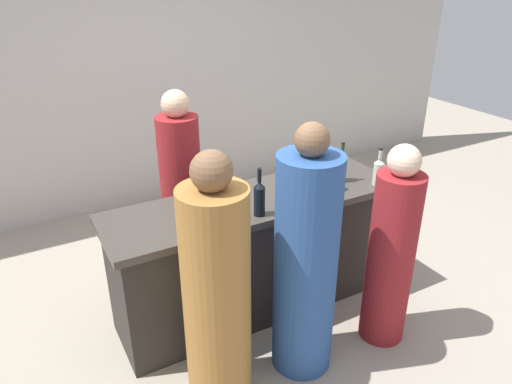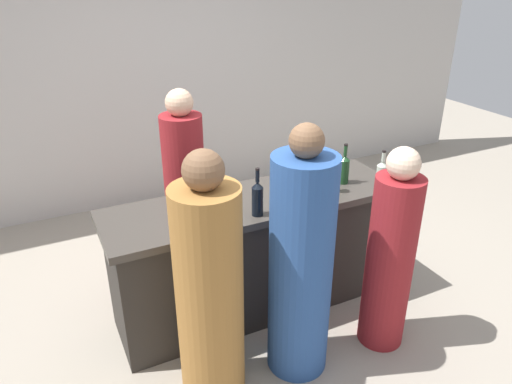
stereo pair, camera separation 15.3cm
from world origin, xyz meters
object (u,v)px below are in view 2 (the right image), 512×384
wine_glass_near_right (308,161)px  person_right_guest (390,258)px  wine_bottle_leftmost_amber_brown (206,181)px  person_left_guest (301,266)px  person_server_behind (185,192)px  person_center_guest (209,291)px  wine_bottle_second_right_clear_pale (382,174)px  wine_bottle_second_left_near_black (257,198)px  wine_glass_near_center (282,189)px  wine_bottle_center_olive_green (344,168)px  wine_glass_near_left (333,176)px

wine_glass_near_right → person_right_guest: size_ratio=0.11×
wine_bottle_leftmost_amber_brown → wine_glass_near_right: size_ratio=2.09×
person_left_guest → person_server_behind: person_left_guest is taller
person_center_guest → wine_bottle_second_right_clear_pale: bearing=-58.9°
wine_glass_near_right → person_right_guest: (0.09, -0.89, -0.36)m
wine_bottle_leftmost_amber_brown → person_right_guest: size_ratio=0.24×
wine_bottle_second_left_near_black → wine_glass_near_center: (0.23, 0.09, -0.02)m
person_right_guest → person_server_behind: 1.65m
wine_glass_near_center → wine_glass_near_right: 0.51m
person_server_behind → wine_bottle_leftmost_amber_brown: bearing=-7.2°
wine_bottle_leftmost_amber_brown → person_center_guest: 0.85m
wine_bottle_center_olive_green → person_left_guest: person_left_guest is taller
wine_glass_near_center → person_center_guest: bearing=-146.6°
wine_bottle_second_left_near_black → wine_bottle_second_right_clear_pale: wine_bottle_second_left_near_black is taller
wine_glass_near_left → person_server_behind: bearing=134.6°
wine_bottle_center_olive_green → person_right_guest: 0.75m
wine_bottle_leftmost_amber_brown → person_right_guest: bearing=-43.0°
wine_bottle_second_right_clear_pale → person_right_guest: size_ratio=0.20×
wine_bottle_center_olive_green → person_right_guest: size_ratio=0.21×
wine_bottle_leftmost_amber_brown → person_left_guest: 0.89m
person_center_guest → wine_bottle_center_olive_green: bearing=-49.7°
person_left_guest → wine_bottle_center_olive_green: bearing=-46.0°
wine_glass_near_right → wine_bottle_center_olive_green: bearing=-56.2°
wine_bottle_leftmost_amber_brown → wine_glass_near_right: wine_bottle_leftmost_amber_brown is taller
wine_bottle_leftmost_amber_brown → wine_glass_near_right: 0.83m
person_center_guest → wine_bottle_second_left_near_black: bearing=-35.2°
wine_bottle_leftmost_amber_brown → wine_bottle_center_olive_green: wine_bottle_leftmost_amber_brown is taller
person_server_behind → person_center_guest: bearing=-18.3°
person_right_guest → wine_glass_near_center: bearing=23.8°
wine_glass_near_left → person_left_guest: 0.79m
person_server_behind → wine_glass_near_left: bearing=38.9°
wine_bottle_leftmost_amber_brown → wine_bottle_second_right_clear_pale: size_ratio=1.21×
wine_bottle_leftmost_amber_brown → person_server_behind: 0.61m
wine_bottle_second_right_clear_pale → wine_glass_near_right: wine_bottle_second_right_clear_pale is taller
wine_bottle_leftmost_amber_brown → wine_bottle_second_right_clear_pale: bearing=-17.7°
person_left_guest → person_right_guest: person_left_guest is taller
wine_bottle_center_olive_green → person_right_guest: bearing=-96.3°
wine_bottle_second_left_near_black → person_server_behind: person_server_behind is taller
wine_bottle_center_olive_green → wine_bottle_second_left_near_black: bearing=-167.7°
person_left_guest → wine_glass_near_right: bearing=-29.3°
wine_bottle_leftmost_amber_brown → person_center_guest: person_center_guest is taller
wine_glass_near_left → person_center_guest: bearing=-157.9°
wine_bottle_second_left_near_black → person_left_guest: 0.51m
wine_bottle_center_olive_green → wine_glass_near_center: 0.56m
wine_bottle_second_left_near_black → person_left_guest: (0.08, -0.42, -0.28)m
wine_bottle_second_left_near_black → wine_glass_near_center: size_ratio=2.28×
wine_bottle_leftmost_amber_brown → wine_bottle_second_left_near_black: wine_bottle_leftmost_amber_brown is taller
wine_bottle_center_olive_green → person_left_guest: 0.96m
person_right_guest → person_center_guest: bearing=68.4°
wine_glass_near_center → person_server_behind: 0.95m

